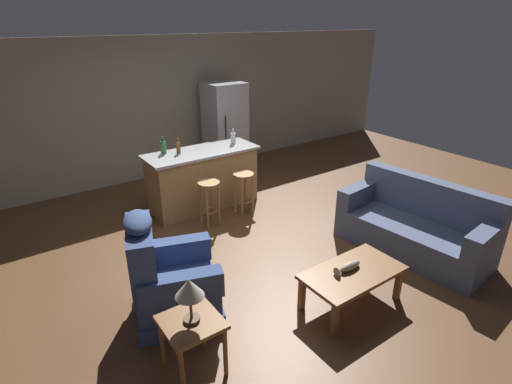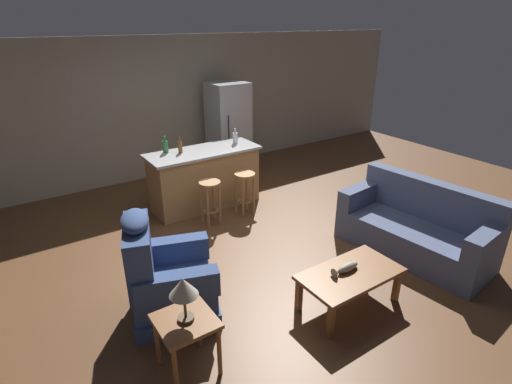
# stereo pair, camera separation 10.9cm
# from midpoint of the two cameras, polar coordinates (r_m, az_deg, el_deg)

# --- Properties ---
(ground_plane) EXTENTS (12.00, 12.00, 0.00)m
(ground_plane) POSITION_cam_midpoint_polar(r_m,az_deg,el_deg) (5.69, -0.27, -6.67)
(ground_plane) COLOR brown
(back_wall) EXTENTS (12.00, 0.05, 2.60)m
(back_wall) POSITION_cam_midpoint_polar(r_m,az_deg,el_deg) (7.87, -13.29, 11.51)
(back_wall) COLOR #A89E89
(back_wall) RESTS_ON ground_plane
(coffee_table) EXTENTS (1.10, 0.60, 0.42)m
(coffee_table) POSITION_cam_midpoint_polar(r_m,az_deg,el_deg) (4.43, 14.00, -11.66)
(coffee_table) COLOR brown
(coffee_table) RESTS_ON ground_plane
(fish_figurine) EXTENTS (0.34, 0.10, 0.10)m
(fish_figurine) POSITION_cam_midpoint_polar(r_m,az_deg,el_deg) (4.37, 13.40, -10.56)
(fish_figurine) COLOR #4C3823
(fish_figurine) RESTS_ON coffee_table
(couch) EXTENTS (1.04, 1.98, 0.94)m
(couch) POSITION_cam_midpoint_polar(r_m,az_deg,el_deg) (5.66, 22.51, -4.88)
(couch) COLOR #4C5675
(couch) RESTS_ON ground_plane
(recliner_near_lamp) EXTENTS (1.06, 1.06, 1.20)m
(recliner_near_lamp) POSITION_cam_midpoint_polar(r_m,az_deg,el_deg) (4.26, -12.14, -12.02)
(recliner_near_lamp) COLOR #384C7A
(recliner_near_lamp) RESTS_ON ground_plane
(end_table) EXTENTS (0.48, 0.48, 0.56)m
(end_table) POSITION_cam_midpoint_polar(r_m,az_deg,el_deg) (3.60, -9.04, -18.74)
(end_table) COLOR brown
(end_table) RESTS_ON ground_plane
(table_lamp) EXTENTS (0.24, 0.24, 0.41)m
(table_lamp) POSITION_cam_midpoint_polar(r_m,az_deg,el_deg) (3.34, -9.39, -13.53)
(table_lamp) COLOR #4C3823
(table_lamp) RESTS_ON end_table
(kitchen_island) EXTENTS (1.80, 0.70, 0.95)m
(kitchen_island) POSITION_cam_midpoint_polar(r_m,az_deg,el_deg) (6.53, -6.87, 1.98)
(kitchen_island) COLOR #AD7F4C
(kitchen_island) RESTS_ON ground_plane
(bar_stool_left) EXTENTS (0.32, 0.32, 0.68)m
(bar_stool_left) POSITION_cam_midpoint_polar(r_m,az_deg,el_deg) (5.92, -6.03, -0.40)
(bar_stool_left) COLOR #A87A47
(bar_stool_left) RESTS_ON ground_plane
(bar_stool_right) EXTENTS (0.32, 0.32, 0.68)m
(bar_stool_right) POSITION_cam_midpoint_polar(r_m,az_deg,el_deg) (6.20, -1.09, 0.88)
(bar_stool_right) COLOR #A87A47
(bar_stool_right) RESTS_ON ground_plane
(refrigerator) EXTENTS (0.70, 0.69, 1.76)m
(refrigerator) POSITION_cam_midpoint_polar(r_m,az_deg,el_deg) (7.94, -3.56, 9.08)
(refrigerator) COLOR #B7B7BC
(refrigerator) RESTS_ON ground_plane
(bottle_tall_green) EXTENTS (0.07, 0.07, 0.25)m
(bottle_tall_green) POSITION_cam_midpoint_polar(r_m,az_deg,el_deg) (6.28, -10.29, 6.37)
(bottle_tall_green) COLOR brown
(bottle_tall_green) RESTS_ON kitchen_island
(bottle_short_amber) EXTENTS (0.08, 0.08, 0.25)m
(bottle_short_amber) POSITION_cam_midpoint_polar(r_m,az_deg,el_deg) (6.67, -2.51, 7.76)
(bottle_short_amber) COLOR silver
(bottle_short_amber) RESTS_ON kitchen_island
(bottle_wine_dark) EXTENTS (0.09, 0.09, 0.26)m
(bottle_wine_dark) POSITION_cam_midpoint_polar(r_m,az_deg,el_deg) (6.34, -12.34, 6.39)
(bottle_wine_dark) COLOR #2D6B38
(bottle_wine_dark) RESTS_ON kitchen_island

